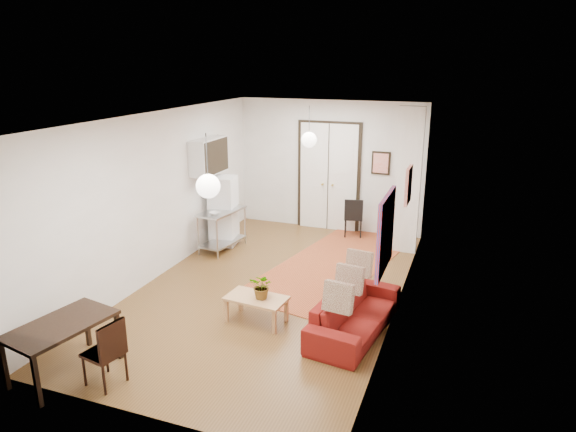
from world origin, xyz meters
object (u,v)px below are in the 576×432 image
(kitchen_counter, at_px, (222,225))
(fridge, at_px, (224,211))
(dining_table, at_px, (61,329))
(dining_chair_far, at_px, (108,344))
(dining_chair_near, at_px, (108,344))
(coffee_table, at_px, (256,300))
(black_side_chair, at_px, (354,213))
(sofa, at_px, (355,313))

(kitchen_counter, height_order, fridge, fridge)
(dining_table, distance_m, dining_chair_far, 0.62)
(kitchen_counter, xyz_separation_m, dining_chair_near, (0.78, -4.49, -0.03))
(coffee_table, bearing_deg, dining_chair_far, -119.48)
(dining_chair_far, bearing_deg, dining_chair_near, 180.00)
(fridge, bearing_deg, coffee_table, -63.18)
(kitchen_counter, bearing_deg, dining_chair_near, -72.14)
(dining_chair_far, bearing_deg, dining_table, -71.17)
(kitchen_counter, xyz_separation_m, fridge, (-0.11, 0.29, 0.21))
(dining_table, xyz_separation_m, black_side_chair, (2.14, 6.38, -0.10))
(sofa, distance_m, coffee_table, 1.45)
(sofa, bearing_deg, black_side_chair, 21.39)
(kitchen_counter, xyz_separation_m, dining_table, (0.18, -4.57, 0.09))
(coffee_table, xyz_separation_m, dining_table, (-1.69, -2.01, 0.27))
(fridge, distance_m, dining_chair_near, 4.86)
(sofa, xyz_separation_m, dining_table, (-3.12, -2.24, 0.32))
(sofa, height_order, coffee_table, sofa)
(coffee_table, relative_size, dining_chair_far, 1.09)
(dining_table, height_order, dining_chair_far, dining_chair_far)
(fridge, bearing_deg, dining_table, -94.62)
(dining_table, bearing_deg, black_side_chair, 71.49)
(dining_table, distance_m, black_side_chair, 6.73)
(dining_chair_near, bearing_deg, dining_table, -71.17)
(sofa, distance_m, dining_chair_far, 3.33)
(sofa, xyz_separation_m, black_side_chair, (-0.99, 4.14, 0.22))
(fridge, distance_m, black_side_chair, 2.87)
(sofa, xyz_separation_m, coffee_table, (-1.43, -0.23, 0.06))
(sofa, relative_size, black_side_chair, 2.25)
(sofa, relative_size, kitchen_counter, 1.71)
(sofa, relative_size, fridge, 1.35)
(kitchen_counter, bearing_deg, fridge, 118.36)
(dining_chair_far, height_order, black_side_chair, black_side_chair)
(fridge, height_order, dining_chair_far, fridge)
(sofa, relative_size, coffee_table, 2.09)
(coffee_table, xyz_separation_m, black_side_chair, (0.44, 4.37, 0.16))
(sofa, height_order, dining_chair_near, dining_chair_near)
(dining_chair_far, xyz_separation_m, black_side_chair, (1.54, 6.30, 0.02))
(coffee_table, xyz_separation_m, dining_chair_near, (-1.09, -1.93, 0.15))
(fridge, relative_size, black_side_chair, 1.67)
(kitchen_counter, height_order, black_side_chair, black_side_chair)
(sofa, bearing_deg, fridge, 60.50)
(coffee_table, bearing_deg, black_side_chair, 84.18)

